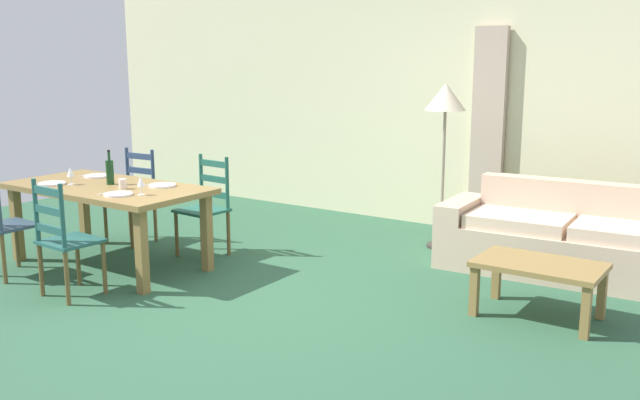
{
  "coord_description": "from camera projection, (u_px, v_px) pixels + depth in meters",
  "views": [
    {
      "loc": [
        3.56,
        -4.03,
        1.9
      ],
      "look_at": [
        0.39,
        0.64,
        0.75
      ],
      "focal_mm": 39.8,
      "sensor_mm": 36.0,
      "label": 1
    }
  ],
  "objects": [
    {
      "name": "dinner_plate_near_right",
      "position": [
        118.0,
        194.0,
        5.95
      ],
      "size": [
        0.24,
        0.24,
        0.02
      ],
      "primitive_type": "cylinder",
      "color": "white",
      "rests_on": "dining_table"
    },
    {
      "name": "fork_near_left",
      "position": [
        42.0,
        183.0,
        6.53
      ],
      "size": [
        0.02,
        0.17,
        0.01
      ],
      "primitive_type": "cube",
      "rotation": [
        0.0,
        0.0,
        0.04
      ],
      "color": "silver",
      "rests_on": "dining_table"
    },
    {
      "name": "dinner_plate_far_right",
      "position": [
        162.0,
        185.0,
        6.36
      ],
      "size": [
        0.24,
        0.24,
        0.02
      ],
      "primitive_type": "cylinder",
      "color": "white",
      "rests_on": "dining_table"
    },
    {
      "name": "dinner_plate_near_left",
      "position": [
        52.0,
        184.0,
        6.45
      ],
      "size": [
        0.24,
        0.24,
        0.02
      ],
      "primitive_type": "cylinder",
      "color": "white",
      "rests_on": "dining_table"
    },
    {
      "name": "coffee_cup_primary",
      "position": [
        123.0,
        184.0,
        6.23
      ],
      "size": [
        0.07,
        0.07,
        0.09
      ],
      "primitive_type": "cylinder",
      "color": "beige",
      "rests_on": "dining_table"
    },
    {
      "name": "dinner_plate_far_left",
      "position": [
        97.0,
        176.0,
        6.85
      ],
      "size": [
        0.24,
        0.24,
        0.02
      ],
      "primitive_type": "cylinder",
      "color": "white",
      "rests_on": "dining_table"
    },
    {
      "name": "wine_bottle",
      "position": [
        110.0,
        172.0,
        6.43
      ],
      "size": [
        0.07,
        0.07,
        0.32
      ],
      "color": "#143819",
      "rests_on": "dining_table"
    },
    {
      "name": "couch",
      "position": [
        574.0,
        242.0,
        6.22
      ],
      "size": [
        2.32,
        0.93,
        0.8
      ],
      "color": "#CBAD91",
      "rests_on": "ground_plane"
    },
    {
      "name": "ground_plane",
      "position": [
        234.0,
        302.0,
        5.61
      ],
      "size": [
        9.6,
        9.6,
        0.02
      ],
      "primitive_type": "cube",
      "color": "#2C563C"
    },
    {
      "name": "dining_chair_near_right",
      "position": [
        64.0,
        239.0,
        5.61
      ],
      "size": [
        0.44,
        0.42,
        0.96
      ],
      "color": "#23554F",
      "rests_on": "ground_plane"
    },
    {
      "name": "wine_glass_near_right",
      "position": [
        141.0,
        182.0,
        5.94
      ],
      "size": [
        0.06,
        0.06,
        0.16
      ],
      "color": "white",
      "rests_on": "dining_table"
    },
    {
      "name": "dining_table",
      "position": [
        107.0,
        195.0,
        6.42
      ],
      "size": [
        1.9,
        0.96,
        0.75
      ],
      "color": "olive",
      "rests_on": "ground_plane"
    },
    {
      "name": "wall_far",
      "position": [
        423.0,
        105.0,
        8.01
      ],
      "size": [
        9.6,
        0.16,
        2.7
      ],
      "primitive_type": "cube",
      "color": "beige",
      "rests_on": "ground_plane"
    },
    {
      "name": "curtain_panel_left",
      "position": [
        488.0,
        133.0,
        7.49
      ],
      "size": [
        0.35,
        0.08,
        2.2
      ],
      "primitive_type": "cube",
      "color": "#B8A18E",
      "rests_on": "ground_plane"
    },
    {
      "name": "fork_near_right",
      "position": [
        107.0,
        193.0,
        6.04
      ],
      "size": [
        0.02,
        0.17,
        0.01
      ],
      "primitive_type": "cube",
      "rotation": [
        0.0,
        0.0,
        -0.03
      ],
      "color": "silver",
      "rests_on": "dining_table"
    },
    {
      "name": "dining_chair_far_left",
      "position": [
        133.0,
        196.0,
        7.3
      ],
      "size": [
        0.44,
        0.43,
        0.96
      ],
      "color": "navy",
      "rests_on": "ground_plane"
    },
    {
      "name": "dining_chair_near_left",
      "position": [
        2.0,
        223.0,
        6.13
      ],
      "size": [
        0.43,
        0.41,
        0.96
      ],
      "color": "#2E4456",
      "rests_on": "ground_plane"
    },
    {
      "name": "standing_lamp",
      "position": [
        445.0,
        107.0,
        6.89
      ],
      "size": [
        0.4,
        0.4,
        1.64
      ],
      "color": "#332D28",
      "rests_on": "ground_plane"
    },
    {
      "name": "fork_far_right",
      "position": [
        151.0,
        184.0,
        6.44
      ],
      "size": [
        0.03,
        0.17,
        0.01
      ],
      "primitive_type": "cube",
      "rotation": [
        0.0,
        0.0,
        -0.1
      ],
      "color": "silver",
      "rests_on": "dining_table"
    },
    {
      "name": "coffee_table",
      "position": [
        539.0,
        271.0,
        5.19
      ],
      "size": [
        0.9,
        0.56,
        0.42
      ],
      "color": "olive",
      "rests_on": "ground_plane"
    },
    {
      "name": "fork_far_left",
      "position": [
        87.0,
        175.0,
        6.94
      ],
      "size": [
        0.02,
        0.17,
        0.01
      ],
      "primitive_type": "cube",
      "rotation": [
        0.0,
        0.0,
        -0.01
      ],
      "color": "silver",
      "rests_on": "dining_table"
    },
    {
      "name": "dining_chair_far_right",
      "position": [
        206.0,
        206.0,
        6.82
      ],
      "size": [
        0.45,
        0.43,
        0.96
      ],
      "color": "#215A4B",
      "rests_on": "ground_plane"
    },
    {
      "name": "wine_glass_near_left",
      "position": [
        70.0,
        173.0,
        6.42
      ],
      "size": [
        0.06,
        0.06,
        0.16
      ],
      "color": "white",
      "rests_on": "dining_table"
    }
  ]
}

